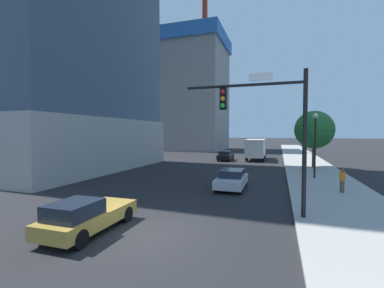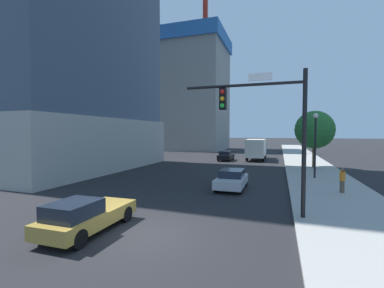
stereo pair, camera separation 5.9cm
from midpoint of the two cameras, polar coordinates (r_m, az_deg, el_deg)
name	(u,v)px [view 2 (the right image)]	position (r m, az deg, el deg)	size (l,w,h in m)	color
ground_plane	(148,234)	(11.16, -9.33, -18.75)	(400.00, 400.00, 0.00)	black
sidewalk	(314,172)	(29.66, 24.98, -5.44)	(5.41, 120.00, 0.15)	#9E9B93
construction_building	(192,87)	(63.93, 0.05, 12.18)	(18.16, 16.64, 36.89)	gray
traffic_light_pole	(266,117)	(12.96, 15.98, 5.72)	(5.73, 0.48, 6.77)	black
street_lamp	(315,135)	(24.73, 25.26, 1.69)	(0.44, 0.44, 5.54)	black
street_tree	(315,130)	(32.40, 25.09, 2.80)	(4.23, 4.23, 6.33)	brown
car_black	(226,156)	(38.26, 7.39, -2.56)	(1.80, 4.18, 1.43)	black
car_silver	(232,179)	(19.25, 8.70, -7.56)	(1.87, 4.10, 1.37)	#B7B7BC
car_gold	(86,216)	(11.70, -21.92, -14.24)	(1.78, 4.35, 1.43)	#AD8938
box_truck	(256,148)	(40.02, 13.85, -0.87)	(2.50, 7.95, 3.07)	#1E4799
pedestrian_orange_shirt	(342,180)	(19.73, 29.88, -6.85)	(0.34, 0.34, 1.59)	brown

